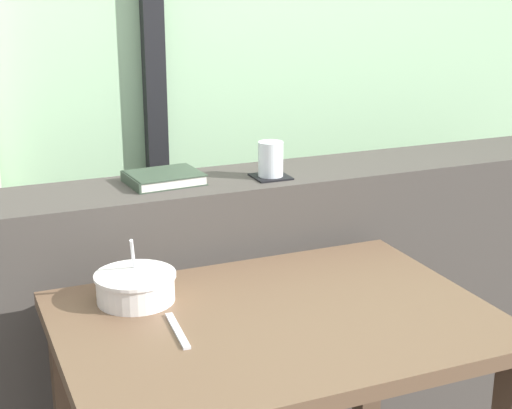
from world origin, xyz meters
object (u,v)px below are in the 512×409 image
Objects in this scene: coaster_square at (271,177)px; closed_book at (163,178)px; soup_bowl at (136,287)px; breakfast_table at (276,367)px; fork_utensil at (178,330)px; juice_glass at (271,160)px.

closed_book reaches higher than coaster_square.
coaster_square is 0.53× the size of soup_bowl.
breakfast_table is 9.50× the size of coaster_square.
fork_utensil is (-0.22, 0.01, 0.13)m from breakfast_table.
closed_book is 1.11× the size of soup_bowl.
coaster_square is 0.48× the size of closed_book.
soup_bowl reaches higher than fork_utensil.
soup_bowl is at bearing -147.09° from juice_glass.
closed_book is at bearing 80.06° from fork_utensil.
coaster_square is 0.30m from closed_book.
juice_glass is at bearing 52.98° from fork_utensil.
juice_glass is 0.69m from fork_utensil.
closed_book reaches higher than fork_utensil.
juice_glass is 0.52× the size of soup_bowl.
juice_glass reaches higher than coaster_square.
soup_bowl is 1.10× the size of fork_utensil.
coaster_square reaches higher than breakfast_table.
closed_book is (-0.29, 0.06, -0.04)m from juice_glass.
soup_bowl reaches higher than breakfast_table.
fork_utensil is at bearing -104.05° from closed_book.
juice_glass reaches higher than soup_bowl.
fork_utensil is (-0.43, -0.50, -0.21)m from juice_glass.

